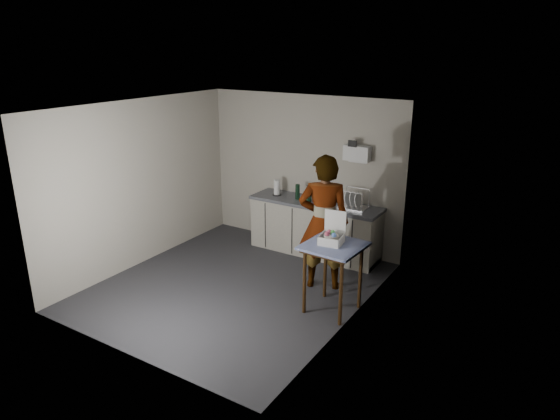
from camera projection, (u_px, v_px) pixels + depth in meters
The scene contains 15 objects.
ground at pixel (235, 286), 7.31m from camera, with size 4.00×4.00×0.00m, color #29282D.
wall_back at pixel (303, 172), 8.50m from camera, with size 3.60×0.02×2.60m, color #B7B19F.
wall_right at pixel (352, 226), 6.00m from camera, with size 0.02×4.00×2.60m, color #B7B19F.
wall_left at pixel (141, 184), 7.79m from camera, with size 0.02×4.00×2.60m, color #B7B19F.
ceiling at pixel (230, 107), 6.48m from camera, with size 3.60×4.00×0.01m, color silver.
kitchen_counter at pixel (315, 229), 8.34m from camera, with size 2.24×0.62×0.91m.
wall_shelf at pixel (357, 153), 7.80m from camera, with size 0.42×0.18×0.37m.
side_table at pixel (334, 253), 6.41m from camera, with size 0.77×0.77×0.94m.
standing_man at pixel (324, 223), 7.02m from camera, with size 0.72×0.47×1.97m, color #B2A593.
soap_bottle at pixel (308, 193), 8.13m from camera, with size 0.11×0.11×0.30m, color black.
soda_can at pixel (314, 198), 8.20m from camera, with size 0.06×0.06×0.12m, color red.
dark_bottle at pixel (298, 192), 8.29m from camera, with size 0.07×0.07×0.25m, color black.
paper_towel at pixel (277, 188), 8.51m from camera, with size 0.15×0.15×0.27m.
dish_rack at pixel (353, 204), 7.87m from camera, with size 0.43×0.33×0.30m.
bakery_box at pixel (332, 236), 6.40m from camera, with size 0.33×0.33×0.40m.
Camera 1 is at (4.03, -5.23, 3.39)m, focal length 32.00 mm.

